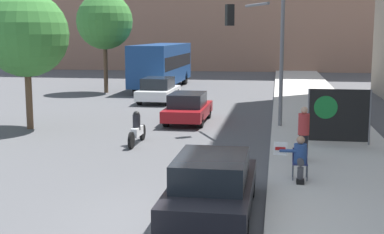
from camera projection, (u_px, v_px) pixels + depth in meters
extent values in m
plane|color=#4F4F51|center=(195.00, 220.00, 11.71)|extent=(160.00, 160.00, 0.00)
cube|color=beige|center=(316.00, 116.00, 25.76)|extent=(4.17, 90.00, 0.16)
cylinder|color=#474C56|center=(293.00, 173.00, 14.19)|extent=(0.03, 0.03, 0.42)
cylinder|color=#474C56|center=(307.00, 174.00, 14.13)|extent=(0.03, 0.03, 0.42)
cylinder|color=#474C56|center=(293.00, 169.00, 14.55)|extent=(0.03, 0.03, 0.42)
cylinder|color=#474C56|center=(306.00, 170.00, 14.49)|extent=(0.03, 0.03, 0.42)
cube|color=navy|center=(300.00, 164.00, 14.30)|extent=(0.40, 0.40, 0.02)
cube|color=navy|center=(300.00, 155.00, 14.46)|extent=(0.40, 0.02, 0.38)
cylinder|color=#424247|center=(300.00, 161.00, 14.13)|extent=(0.18, 0.42, 0.18)
cylinder|color=#424247|center=(300.00, 175.00, 13.98)|extent=(0.16, 0.16, 0.42)
cube|color=black|center=(300.00, 181.00, 13.94)|extent=(0.20, 0.28, 0.10)
cylinder|color=navy|center=(300.00, 153.00, 14.29)|extent=(0.34, 0.34, 0.52)
sphere|color=tan|center=(301.00, 140.00, 14.23)|extent=(0.22, 0.22, 0.22)
cylinder|color=navy|center=(288.00, 151.00, 14.25)|extent=(0.45, 0.09, 0.09)
cube|color=white|center=(280.00, 149.00, 14.27)|extent=(0.36, 0.02, 0.36)
cube|color=#AD1414|center=(280.00, 149.00, 14.26)|extent=(0.27, 0.01, 0.09)
cylinder|color=black|center=(303.00, 148.00, 16.34)|extent=(0.28, 0.28, 0.82)
cylinder|color=#B23333|center=(304.00, 124.00, 16.22)|extent=(0.34, 0.34, 0.65)
sphere|color=tan|center=(304.00, 110.00, 16.16)|extent=(0.21, 0.21, 0.21)
cylinder|color=slate|center=(308.00, 116.00, 18.89)|extent=(0.06, 0.06, 1.95)
cylinder|color=slate|center=(370.00, 118.00, 18.56)|extent=(0.06, 0.06, 1.95)
cube|color=black|center=(339.00, 115.00, 18.72)|extent=(2.10, 0.02, 1.85)
cylinder|color=#197A33|center=(326.00, 107.00, 18.73)|extent=(0.81, 0.01, 0.81)
cylinder|color=slate|center=(282.00, 63.00, 22.24)|extent=(0.16, 0.16, 5.31)
cylinder|color=slate|center=(257.00, 5.00, 21.56)|extent=(1.08, 2.15, 0.11)
cube|color=black|center=(230.00, 15.00, 21.31)|extent=(0.40, 0.40, 0.84)
sphere|color=green|center=(230.00, 22.00, 21.36)|extent=(0.18, 0.18, 0.18)
cube|color=black|center=(212.00, 191.00, 12.05)|extent=(1.79, 4.39, 0.49)
cube|color=black|center=(211.00, 169.00, 11.79)|extent=(1.54, 2.28, 0.60)
cylinder|color=black|center=(188.00, 182.00, 13.53)|extent=(0.22, 0.64, 0.64)
cylinder|color=black|center=(250.00, 184.00, 13.28)|extent=(0.22, 0.64, 0.64)
cylinder|color=black|center=(166.00, 218.00, 10.87)|extent=(0.22, 0.64, 0.64)
cylinder|color=black|center=(243.00, 222.00, 10.63)|extent=(0.22, 0.64, 0.64)
cube|color=maroon|center=(188.00, 111.00, 24.35)|extent=(1.73, 4.20, 0.49)
cube|color=black|center=(188.00, 100.00, 24.11)|extent=(1.49, 2.19, 0.60)
cylinder|color=black|center=(177.00, 111.00, 25.77)|extent=(0.22, 0.64, 0.64)
cylinder|color=black|center=(208.00, 112.00, 25.54)|extent=(0.22, 0.64, 0.64)
cylinder|color=black|center=(166.00, 119.00, 23.23)|extent=(0.22, 0.64, 0.64)
cylinder|color=black|center=(200.00, 120.00, 23.00)|extent=(0.22, 0.64, 0.64)
cube|color=white|center=(159.00, 93.00, 31.48)|extent=(1.86, 4.28, 0.55)
cube|color=black|center=(158.00, 83.00, 31.22)|extent=(1.60, 2.22, 0.64)
cylinder|color=black|center=(150.00, 94.00, 32.93)|extent=(0.22, 0.64, 0.64)
cylinder|color=black|center=(177.00, 94.00, 32.68)|extent=(0.22, 0.64, 0.64)
cylinder|color=black|center=(139.00, 99.00, 30.35)|extent=(0.22, 0.64, 0.64)
cylinder|color=black|center=(168.00, 100.00, 30.09)|extent=(0.22, 0.64, 0.64)
cube|color=navy|center=(162.00, 63.00, 39.05)|extent=(2.53, 10.50, 2.78)
cube|color=black|center=(162.00, 61.00, 39.03)|extent=(2.55, 9.98, 0.90)
cylinder|color=black|center=(157.00, 77.00, 42.61)|extent=(0.30, 1.04, 1.04)
cylinder|color=black|center=(185.00, 78.00, 42.26)|extent=(0.30, 1.04, 1.04)
cylinder|color=black|center=(136.00, 85.00, 36.26)|extent=(0.30, 1.04, 1.04)
cylinder|color=black|center=(168.00, 86.00, 35.91)|extent=(0.30, 1.04, 1.04)
cube|color=white|center=(137.00, 131.00, 19.55)|extent=(0.24, 0.96, 0.32)
cylinder|color=black|center=(137.00, 122.00, 19.45)|extent=(0.28, 0.28, 0.56)
sphere|color=black|center=(136.00, 114.00, 19.40)|extent=(0.24, 0.24, 0.24)
cylinder|color=black|center=(143.00, 132.00, 20.36)|extent=(0.10, 0.60, 0.60)
cylinder|color=black|center=(131.00, 140.00, 18.80)|extent=(0.10, 0.60, 0.60)
cylinder|color=brown|center=(29.00, 97.00, 22.60)|extent=(0.28, 0.28, 2.74)
sphere|color=#387A33|center=(26.00, 34.00, 22.19)|extent=(3.57, 3.57, 3.57)
cylinder|color=brown|center=(106.00, 67.00, 36.25)|extent=(0.28, 0.28, 3.50)
sphere|color=#387A33|center=(104.00, 21.00, 35.77)|extent=(3.77, 3.77, 3.77)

